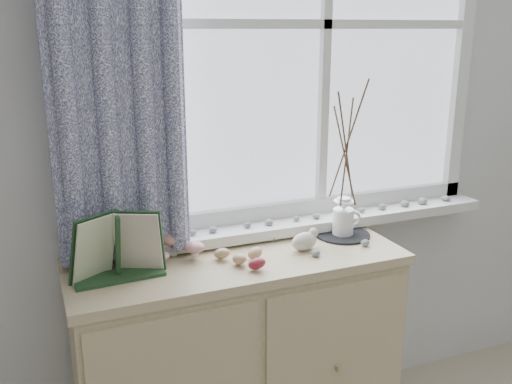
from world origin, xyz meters
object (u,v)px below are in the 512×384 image
(botanical_book, at_px, (119,248))
(sideboard, at_px, (239,362))
(twig_pitcher, at_px, (347,146))
(toadstool_cluster, at_px, (176,242))

(botanical_book, bearing_deg, sideboard, 2.57)
(sideboard, height_order, twig_pitcher, twig_pitcher)
(botanical_book, distance_m, toadstool_cluster, 0.26)
(sideboard, xyz_separation_m, botanical_book, (-0.42, -0.04, 0.54))
(twig_pitcher, bearing_deg, sideboard, -160.12)
(sideboard, distance_m, botanical_book, 0.69)
(toadstool_cluster, xyz_separation_m, twig_pitcher, (0.66, -0.03, 0.30))
(botanical_book, bearing_deg, toadstool_cluster, 27.58)
(twig_pitcher, bearing_deg, toadstool_cluster, -169.80)
(botanical_book, relative_size, toadstool_cluster, 1.82)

